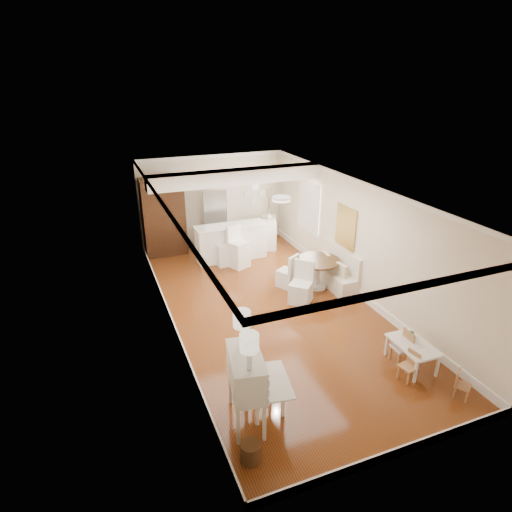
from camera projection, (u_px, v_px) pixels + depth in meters
room at (267, 223)px, 9.40m from camera, size 9.00×9.04×2.82m
secretary_bureau at (246, 389)px, 6.47m from camera, size 1.13×1.14×1.23m
gustavian_armchair at (264, 386)px, 6.71m from camera, size 0.59×0.59×0.99m
wicker_basket at (250, 452)px, 5.97m from camera, size 0.39×0.39×0.30m
kids_table at (411, 355)px, 7.89m from camera, size 0.59×0.96×0.47m
kids_chair_a at (408, 366)px, 7.51m from camera, size 0.31×0.31×0.56m
kids_chair_b at (401, 347)px, 7.96m from camera, size 0.32×0.32×0.64m
kids_chair_c at (463, 385)px, 7.10m from camera, size 0.33×0.33×0.50m
banquette at (334, 268)px, 10.80m from camera, size 0.52×1.60×0.98m
dining_table at (317, 274)px, 10.75m from camera, size 1.31×1.31×0.75m
slip_chair_near at (301, 283)px, 9.98m from camera, size 0.69×0.69×1.00m
slip_chair_far at (287, 270)px, 10.78m from camera, size 0.58×0.59×0.88m
breakfast_counter at (231, 242)px, 12.38m from camera, size 2.05×0.65×1.03m
bar_stool_left at (223, 248)px, 11.96m from camera, size 0.44×0.44×1.03m
bar_stool_right at (239, 247)px, 11.82m from camera, size 0.62×0.62×1.18m
pantry_cabinet at (164, 217)px, 12.48m from camera, size 1.20×0.60×2.30m
fridge at (226, 218)px, 13.19m from camera, size 0.75×0.65×1.80m
sideboard at (269, 232)px, 13.31m from camera, size 0.73×1.03×0.90m
pencil_cup at (411, 334)px, 8.01m from camera, size 0.14×0.14×0.09m
branch_vase at (269, 216)px, 13.08m from camera, size 0.21×0.21×0.18m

